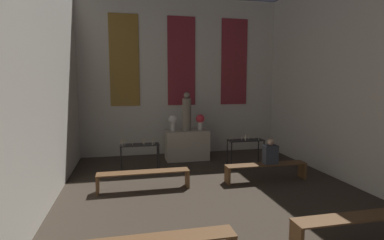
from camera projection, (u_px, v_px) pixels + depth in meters
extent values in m
cube|color=silver|center=(181.00, 77.00, 10.80)|extent=(7.34, 0.12, 5.56)
cube|color=olive|center=(124.00, 60.00, 10.23)|extent=(0.99, 0.03, 3.12)
cube|color=maroon|center=(181.00, 61.00, 10.66)|extent=(0.99, 0.03, 3.12)
cube|color=maroon|center=(234.00, 62.00, 11.08)|extent=(0.99, 0.03, 3.12)
cube|color=silver|center=(8.00, 68.00, 4.29)|extent=(0.12, 11.96, 5.56)
cube|color=#BCB29E|center=(187.00, 145.00, 10.09)|extent=(1.42, 0.73, 0.99)
cylinder|color=gray|center=(187.00, 114.00, 9.97)|extent=(0.29, 0.29, 1.07)
sphere|color=gray|center=(187.00, 95.00, 9.89)|extent=(0.20, 0.20, 0.20)
cylinder|color=beige|center=(173.00, 127.00, 9.91)|extent=(0.17, 0.17, 0.28)
sphere|color=silver|center=(173.00, 119.00, 9.89)|extent=(0.29, 0.29, 0.29)
cylinder|color=beige|center=(200.00, 126.00, 10.11)|extent=(0.17, 0.17, 0.28)
sphere|color=#DB3342|center=(200.00, 119.00, 10.08)|extent=(0.29, 0.29, 0.29)
cube|color=black|center=(140.00, 145.00, 8.57)|extent=(1.11, 0.45, 0.02)
cylinder|color=black|center=(121.00, 162.00, 8.32)|extent=(0.04, 0.04, 0.80)
cylinder|color=black|center=(159.00, 159.00, 8.55)|extent=(0.04, 0.04, 0.80)
cylinder|color=black|center=(121.00, 158.00, 8.70)|extent=(0.04, 0.04, 0.80)
cylinder|color=black|center=(157.00, 156.00, 8.93)|extent=(0.04, 0.04, 0.80)
cylinder|color=silver|center=(121.00, 143.00, 8.38)|extent=(0.02, 0.02, 0.14)
sphere|color=#F9CC4C|center=(121.00, 140.00, 8.37)|extent=(0.02, 0.02, 0.02)
cylinder|color=silver|center=(133.00, 143.00, 8.55)|extent=(0.02, 0.02, 0.09)
sphere|color=#F9CC4C|center=(132.00, 141.00, 8.54)|extent=(0.02, 0.02, 0.02)
cylinder|color=silver|center=(154.00, 141.00, 8.62)|extent=(0.02, 0.02, 0.16)
sphere|color=#F9CC4C|center=(154.00, 138.00, 8.61)|extent=(0.02, 0.02, 0.02)
cylinder|color=silver|center=(144.00, 142.00, 8.57)|extent=(0.02, 0.02, 0.14)
sphere|color=#F9CC4C|center=(144.00, 139.00, 8.56)|extent=(0.02, 0.02, 0.02)
cylinder|color=silver|center=(123.00, 144.00, 8.30)|extent=(0.02, 0.02, 0.13)
sphere|color=#F9CC4C|center=(123.00, 141.00, 8.29)|extent=(0.02, 0.02, 0.02)
cylinder|color=silver|center=(125.00, 143.00, 8.49)|extent=(0.02, 0.02, 0.12)
sphere|color=#F9CC4C|center=(125.00, 140.00, 8.48)|extent=(0.02, 0.02, 0.02)
cylinder|color=silver|center=(152.00, 143.00, 8.49)|extent=(0.02, 0.02, 0.11)
sphere|color=#F9CC4C|center=(152.00, 141.00, 8.48)|extent=(0.02, 0.02, 0.02)
cylinder|color=silver|center=(143.00, 142.00, 8.63)|extent=(0.02, 0.02, 0.10)
sphere|color=#F9CC4C|center=(143.00, 140.00, 8.62)|extent=(0.02, 0.02, 0.02)
cube|color=black|center=(246.00, 140.00, 9.27)|extent=(1.11, 0.45, 0.02)
cylinder|color=black|center=(231.00, 155.00, 9.02)|extent=(0.04, 0.04, 0.80)
cylinder|color=black|center=(264.00, 154.00, 9.25)|extent=(0.04, 0.04, 0.80)
cylinder|color=black|center=(227.00, 153.00, 9.40)|extent=(0.04, 0.04, 0.80)
cylinder|color=black|center=(258.00, 151.00, 9.62)|extent=(0.04, 0.04, 0.80)
cylinder|color=silver|center=(248.00, 137.00, 9.36)|extent=(0.02, 0.02, 0.14)
sphere|color=#F9CC4C|center=(249.00, 134.00, 9.35)|extent=(0.02, 0.02, 0.02)
cylinder|color=silver|center=(254.00, 136.00, 9.38)|extent=(0.02, 0.02, 0.17)
sphere|color=#F9CC4C|center=(254.00, 133.00, 9.37)|extent=(0.02, 0.02, 0.02)
cylinder|color=silver|center=(245.00, 138.00, 9.24)|extent=(0.02, 0.02, 0.09)
sphere|color=#F9CC4C|center=(245.00, 137.00, 9.24)|extent=(0.02, 0.02, 0.02)
cylinder|color=silver|center=(232.00, 137.00, 9.28)|extent=(0.02, 0.02, 0.15)
sphere|color=#F9CC4C|center=(232.00, 135.00, 9.27)|extent=(0.02, 0.02, 0.02)
cylinder|color=silver|center=(259.00, 138.00, 9.17)|extent=(0.02, 0.02, 0.17)
sphere|color=#F9CC4C|center=(259.00, 135.00, 9.16)|extent=(0.02, 0.02, 0.02)
cylinder|color=silver|center=(246.00, 138.00, 9.11)|extent=(0.02, 0.02, 0.18)
sphere|color=#F9CC4C|center=(246.00, 135.00, 9.10)|extent=(0.02, 0.02, 0.02)
cylinder|color=silver|center=(230.00, 138.00, 9.27)|extent=(0.02, 0.02, 0.10)
sphere|color=#F9CC4C|center=(230.00, 136.00, 9.26)|extent=(0.02, 0.02, 0.02)
cylinder|color=silver|center=(242.00, 138.00, 9.22)|extent=(0.02, 0.02, 0.13)
sphere|color=#F9CC4C|center=(242.00, 136.00, 9.21)|extent=(0.02, 0.02, 0.02)
cube|color=brown|center=(158.00, 239.00, 4.11)|extent=(2.21, 0.36, 0.03)
cube|color=brown|center=(357.00, 217.00, 4.79)|extent=(2.21, 0.36, 0.03)
cube|color=brown|center=(296.00, 238.00, 4.59)|extent=(0.06, 0.32, 0.43)
cube|color=brown|center=(144.00, 172.00, 7.21)|extent=(2.21, 0.36, 0.03)
cube|color=brown|center=(98.00, 184.00, 7.00)|extent=(0.06, 0.32, 0.43)
cube|color=brown|center=(187.00, 178.00, 7.46)|extent=(0.06, 0.32, 0.43)
cube|color=brown|center=(266.00, 164.00, 7.89)|extent=(2.21, 0.36, 0.03)
cube|color=brown|center=(227.00, 175.00, 7.69)|extent=(0.06, 0.32, 0.43)
cube|color=brown|center=(302.00, 170.00, 8.15)|extent=(0.06, 0.32, 0.43)
cube|color=#383D47|center=(270.00, 154.00, 7.89)|extent=(0.36, 0.24, 0.49)
sphere|color=tan|center=(271.00, 142.00, 7.84)|extent=(0.18, 0.18, 0.18)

